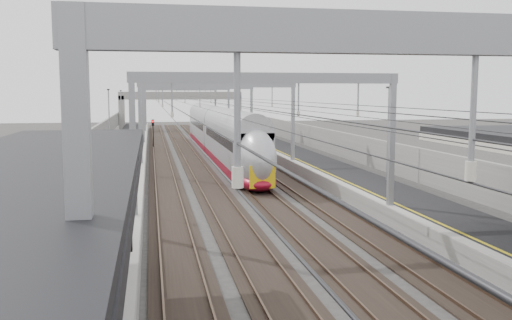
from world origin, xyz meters
name	(u,v)px	position (x,y,z in m)	size (l,w,h in m)	color
platform_left	(122,165)	(-8.00, 45.00, 0.50)	(4.00, 120.00, 1.00)	black
platform_right	(303,161)	(8.00, 45.00, 0.50)	(4.00, 120.00, 1.00)	black
tracks	(215,168)	(0.00, 45.00, 0.05)	(11.40, 140.00, 0.20)	black
overhead_line	(207,98)	(0.00, 51.62, 6.14)	(13.00, 140.00, 6.60)	gray
overbridge	(181,101)	(0.00, 100.00, 5.31)	(22.00, 2.20, 6.90)	gray
wall_left	(82,153)	(-11.20, 45.00, 1.60)	(0.30, 120.00, 3.20)	gray
wall_right	(337,149)	(11.20, 45.00, 1.60)	(0.30, 120.00, 3.20)	gray
train	(220,138)	(1.50, 53.42, 2.06)	(2.66, 48.41, 4.20)	maroon
signal_green	(153,128)	(-5.20, 65.45, 2.42)	(0.32, 0.32, 3.48)	black
signal_red_near	(225,129)	(3.20, 62.20, 2.42)	(0.32, 0.32, 3.48)	black
signal_red_far	(227,123)	(5.40, 77.27, 2.42)	(0.32, 0.32, 3.48)	black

